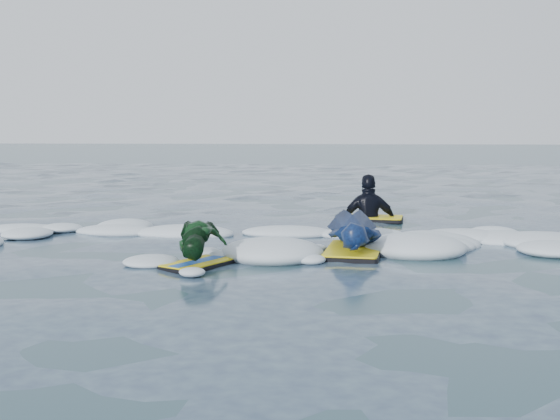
{
  "coord_description": "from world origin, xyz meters",
  "views": [
    {
      "loc": [
        2.08,
        -7.93,
        1.49
      ],
      "look_at": [
        1.19,
        1.6,
        0.37
      ],
      "focal_mm": 45.0,
      "sensor_mm": 36.0,
      "label": 1
    }
  ],
  "objects": [
    {
      "name": "ground",
      "position": [
        0.0,
        0.0,
        0.0
      ],
      "size": [
        120.0,
        120.0,
        0.0
      ],
      "primitive_type": "plane",
      "color": "#1A343F",
      "rests_on": "ground"
    },
    {
      "name": "foam_band",
      "position": [
        0.0,
        1.03,
        0.0
      ],
      "size": [
        12.0,
        3.1,
        0.3
      ],
      "primitive_type": null,
      "color": "silver",
      "rests_on": "ground"
    },
    {
      "name": "prone_woman_unit",
      "position": [
        2.18,
        0.49,
        0.24
      ],
      "size": [
        0.76,
        1.77,
        0.46
      ],
      "rotation": [
        0.0,
        0.0,
        1.47
      ],
      "color": "black",
      "rests_on": "ground"
    },
    {
      "name": "prone_child_unit",
      "position": [
        0.5,
        -0.43,
        0.24
      ],
      "size": [
        0.77,
        1.29,
        0.47
      ],
      "rotation": [
        0.0,
        0.0,
        1.07
      ],
      "color": "black",
      "rests_on": "ground"
    },
    {
      "name": "waiting_rider_unit",
      "position": [
        2.46,
        3.38,
        -0.04
      ],
      "size": [
        1.14,
        0.71,
        1.61
      ],
      "rotation": [
        0.0,
        0.0,
        -0.12
      ],
      "color": "black",
      "rests_on": "ground"
    }
  ]
}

